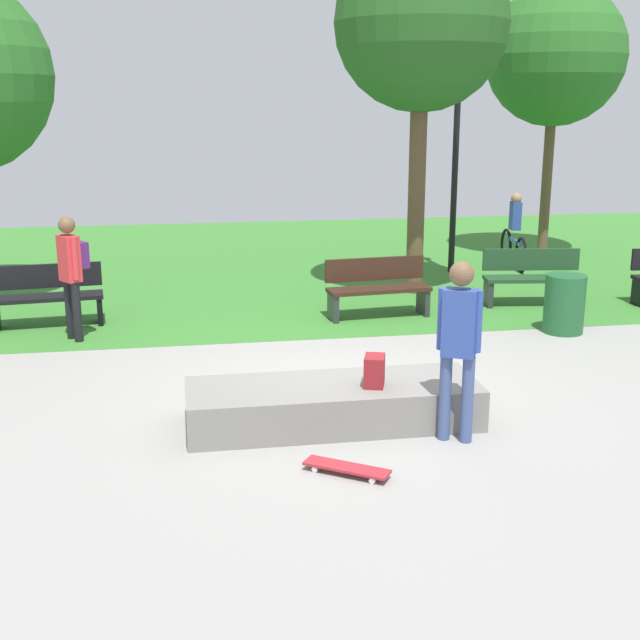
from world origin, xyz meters
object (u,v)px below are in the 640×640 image
(concrete_ledge, at_px, (333,404))
(skater_performing_trick, at_px, (459,337))
(park_bench_by_oak, at_px, (378,286))
(lamp_post, at_px, (456,150))
(skateboard_by_ledge, at_px, (347,468))
(tree_leaning_ash, at_px, (555,56))
(park_bench_center_lawn, at_px, (533,276))
(pedestrian_with_backpack, at_px, (71,267))
(backpack_on_ledge, at_px, (374,371))
(trash_bin, at_px, (564,304))
(tree_young_birch, at_px, (422,24))
(cyclist_on_bicycle, at_px, (514,236))
(park_bench_far_left, at_px, (47,294))

(concrete_ledge, bearing_deg, skater_performing_trick, -29.55)
(park_bench_by_oak, relative_size, lamp_post, 0.43)
(skateboard_by_ledge, relative_size, tree_leaning_ash, 0.14)
(park_bench_center_lawn, bearing_deg, pedestrian_with_backpack, -172.90)
(backpack_on_ledge, distance_m, park_bench_by_oak, 4.50)
(park_bench_center_lawn, relative_size, lamp_post, 0.43)
(park_bench_center_lawn, height_order, tree_leaning_ash, tree_leaning_ash)
(skateboard_by_ledge, bearing_deg, trash_bin, 45.68)
(tree_young_birch, bearing_deg, trash_bin, -63.84)
(tree_leaning_ash, height_order, cyclist_on_bicycle, tree_leaning_ash)
(trash_bin, xyz_separation_m, pedestrian_with_backpack, (-6.94, 0.78, 0.63))
(skater_performing_trick, distance_m, tree_leaning_ash, 11.25)
(backpack_on_ledge, distance_m, park_bench_center_lawn, 6.04)
(tree_young_birch, xyz_separation_m, pedestrian_with_backpack, (-5.52, -2.12, -3.41))
(skateboard_by_ledge, relative_size, trash_bin, 0.91)
(skateboard_by_ledge, xyz_separation_m, park_bench_by_oak, (1.59, 5.48, 0.42))
(park_bench_by_oak, xyz_separation_m, tree_young_birch, (1.04, 1.56, 3.99))
(park_bench_far_left, xyz_separation_m, park_bench_center_lawn, (7.67, 0.04, 0.00))
(skater_performing_trick, distance_m, cyclist_on_bicycle, 9.29)
(skater_performing_trick, distance_m, tree_young_birch, 7.43)
(trash_bin, relative_size, cyclist_on_bicycle, 0.47)
(concrete_ledge, distance_m, skateboard_by_ledge, 1.23)
(concrete_ledge, relative_size, tree_leaning_ash, 0.54)
(tree_leaning_ash, distance_m, tree_young_birch, 4.86)
(park_bench_far_left, bearing_deg, trash_bin, -12.38)
(park_bench_center_lawn, distance_m, pedestrian_with_backpack, 7.26)
(tree_leaning_ash, relative_size, tree_young_birch, 0.94)
(park_bench_by_oak, relative_size, tree_young_birch, 0.28)
(skateboard_by_ledge, distance_m, tree_leaning_ash, 12.63)
(park_bench_by_oak, distance_m, tree_young_birch, 4.41)
(concrete_ledge, relative_size, cyclist_on_bicycle, 1.67)
(tree_leaning_ash, xyz_separation_m, lamp_post, (-2.56, -1.49, -1.78))
(lamp_post, bearing_deg, pedestrian_with_backpack, -151.29)
(backpack_on_ledge, distance_m, skater_performing_trick, 1.00)
(backpack_on_ledge, relative_size, park_bench_by_oak, 0.20)
(park_bench_center_lawn, height_order, cyclist_on_bicycle, cyclist_on_bicycle)
(concrete_ledge, height_order, lamp_post, lamp_post)
(lamp_post, relative_size, pedestrian_with_backpack, 2.20)
(pedestrian_with_backpack, bearing_deg, park_bench_center_lawn, 7.10)
(concrete_ledge, distance_m, backpack_on_ledge, 0.57)
(pedestrian_with_backpack, height_order, cyclist_on_bicycle, pedestrian_with_backpack)
(trash_bin, xyz_separation_m, cyclist_on_bicycle, (1.20, 4.80, 0.21))
(concrete_ledge, distance_m, lamp_post, 8.55)
(skater_performing_trick, height_order, pedestrian_with_backpack, skater_performing_trick)
(park_bench_center_lawn, relative_size, tree_leaning_ash, 0.29)
(park_bench_far_left, height_order, trash_bin, park_bench_far_left)
(tree_leaning_ash, relative_size, pedestrian_with_backpack, 3.20)
(concrete_ledge, xyz_separation_m, park_bench_center_lawn, (4.19, 4.60, 0.26))
(park_bench_far_left, bearing_deg, backpack_on_ledge, -50.22)
(pedestrian_with_backpack, bearing_deg, tree_young_birch, 20.98)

